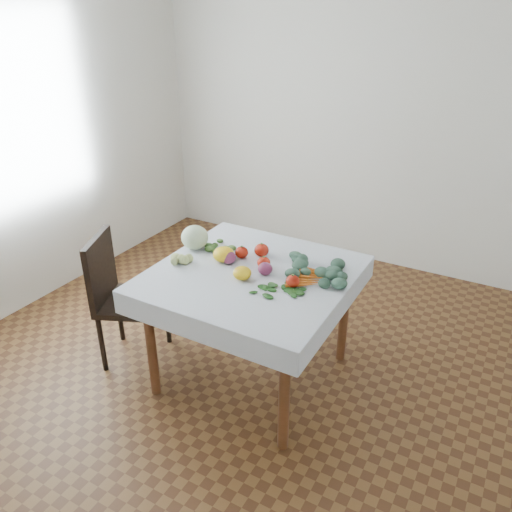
% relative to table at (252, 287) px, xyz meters
% --- Properties ---
extents(ground, '(4.00, 4.00, 0.00)m').
position_rel_table_xyz_m(ground, '(0.00, 0.00, -0.65)').
color(ground, brown).
extents(back_wall, '(4.00, 0.04, 2.70)m').
position_rel_table_xyz_m(back_wall, '(0.00, 2.00, 0.70)').
color(back_wall, white).
rests_on(back_wall, ground).
extents(left_wall, '(0.04, 4.00, 2.70)m').
position_rel_table_xyz_m(left_wall, '(-2.00, 0.00, 0.70)').
color(left_wall, white).
rests_on(left_wall, ground).
extents(table, '(1.00, 1.00, 0.75)m').
position_rel_table_xyz_m(table, '(0.00, 0.00, 0.00)').
color(table, brown).
rests_on(table, ground).
extents(tablecloth, '(1.12, 1.12, 0.01)m').
position_rel_table_xyz_m(tablecloth, '(0.00, 0.00, 0.10)').
color(tablecloth, white).
rests_on(tablecloth, table).
extents(chair, '(0.53, 0.53, 0.88)m').
position_rel_table_xyz_m(chair, '(-0.86, -0.24, -0.15)').
color(chair, black).
rests_on(chair, ground).
extents(cabbage, '(0.21, 0.21, 0.16)m').
position_rel_table_xyz_m(cabbage, '(-0.48, 0.10, 0.18)').
color(cabbage, silver).
rests_on(cabbage, tablecloth).
extents(tomato_a, '(0.09, 0.09, 0.07)m').
position_rel_table_xyz_m(tomato_a, '(-0.15, 0.13, 0.14)').
color(tomato_a, '#B01B0B').
rests_on(tomato_a, tablecloth).
extents(tomato_b, '(0.10, 0.10, 0.08)m').
position_rel_table_xyz_m(tomato_b, '(-0.05, 0.22, 0.14)').
color(tomato_b, '#B01B0B').
rests_on(tomato_b, tablecloth).
extents(tomato_c, '(0.10, 0.10, 0.07)m').
position_rel_table_xyz_m(tomato_c, '(0.03, 0.08, 0.14)').
color(tomato_c, '#B01B0B').
rests_on(tomato_c, tablecloth).
extents(tomato_d, '(0.10, 0.10, 0.07)m').
position_rel_table_xyz_m(tomato_d, '(0.28, -0.04, 0.14)').
color(tomato_d, '#B01B0B').
rests_on(tomato_d, tablecloth).
extents(heirloom_back, '(0.14, 0.14, 0.09)m').
position_rel_table_xyz_m(heirloom_back, '(-0.22, 0.04, 0.15)').
color(heirloom_back, yellow).
rests_on(heirloom_back, tablecloth).
extents(heirloom_front, '(0.11, 0.11, 0.07)m').
position_rel_table_xyz_m(heirloom_front, '(-0.01, -0.10, 0.14)').
color(heirloom_front, yellow).
rests_on(heirloom_front, tablecloth).
extents(onion_a, '(0.11, 0.11, 0.08)m').
position_rel_table_xyz_m(onion_a, '(-0.18, 0.03, 0.14)').
color(onion_a, '#5B1A3D').
rests_on(onion_a, tablecloth).
extents(onion_b, '(0.10, 0.10, 0.07)m').
position_rel_table_xyz_m(onion_b, '(0.08, 0.01, 0.14)').
color(onion_b, '#5B1A3D').
rests_on(onion_b, tablecloth).
extents(tomatillo_cluster, '(0.17, 0.12, 0.05)m').
position_rel_table_xyz_m(tomatillo_cluster, '(-0.43, -0.12, 0.13)').
color(tomatillo_cluster, '#ADC471').
rests_on(tomatillo_cluster, tablecloth).
extents(carrot_bunch, '(0.20, 0.30, 0.03)m').
position_rel_table_xyz_m(carrot_bunch, '(0.34, 0.08, 0.12)').
color(carrot_bunch, orange).
rests_on(carrot_bunch, tablecloth).
extents(kale_bunch, '(0.40, 0.31, 0.05)m').
position_rel_table_xyz_m(kale_bunch, '(0.34, 0.17, 0.13)').
color(kale_bunch, '#325342').
rests_on(kale_bunch, tablecloth).
extents(basil_bunch, '(0.29, 0.21, 0.01)m').
position_rel_table_xyz_m(basil_bunch, '(0.23, -0.10, 0.11)').
color(basil_bunch, '#19521A').
rests_on(basil_bunch, tablecloth).
extents(dill_bunch, '(0.23, 0.17, 0.02)m').
position_rel_table_xyz_m(dill_bunch, '(-0.36, 0.18, 0.11)').
color(dill_bunch, '#447234').
rests_on(dill_bunch, tablecloth).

